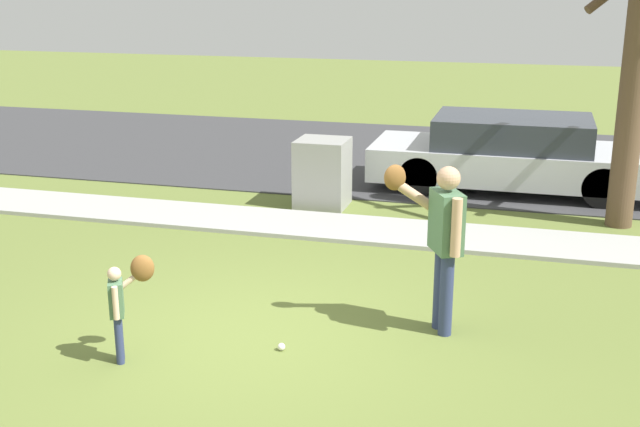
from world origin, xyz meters
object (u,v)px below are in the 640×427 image
person_child (125,295)px  baseball (281,347)px  person_adult (441,232)px  street_tree_near (638,52)px  parked_sedan_silver (511,154)px  utility_cabinet (322,173)px

person_child → baseball: person_child is taller
person_adult → person_child: bearing=-0.5°
person_adult → person_child: 3.08m
person_child → street_tree_near: street_tree_near is taller
person_adult → person_child: (-2.72, -1.38, -0.41)m
person_adult → baseball: person_adult is taller
baseball → parked_sedan_silver: bearing=74.7°
person_adult → baseball: 1.92m
utility_cabinet → parked_sedan_silver: size_ratio=0.23×
utility_cabinet → street_tree_near: street_tree_near is taller
person_child → street_tree_near: 7.64m
person_child → baseball: 1.56m
person_adult → street_tree_near: (2.08, 4.27, 1.43)m
person_adult → street_tree_near: size_ratio=0.37×
parked_sedan_silver → baseball: bearing=-105.3°
baseball → person_adult: bearing=31.4°
person_adult → parked_sedan_silver: 5.96m
person_child → baseball: bearing=-5.5°
street_tree_near → parked_sedan_silver: size_ratio=1.01×
street_tree_near → parked_sedan_silver: (-1.62, 1.66, -1.86)m
person_child → parked_sedan_silver: 7.97m
utility_cabinet → street_tree_near: 4.82m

